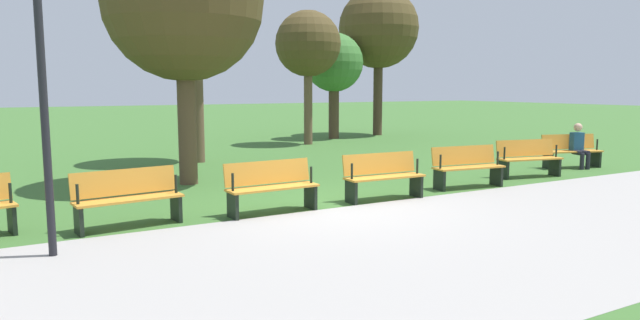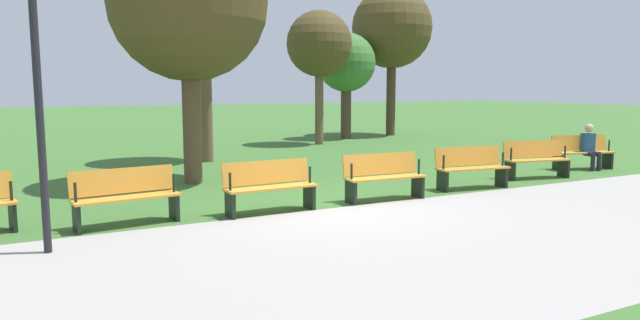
% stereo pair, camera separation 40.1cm
% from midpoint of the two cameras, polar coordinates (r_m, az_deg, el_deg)
% --- Properties ---
extents(ground_plane, '(120.00, 120.00, 0.00)m').
position_cam_midpoint_polar(ground_plane, '(10.28, 2.32, -4.73)').
color(ground_plane, '#3D6B2D').
extents(path_paving, '(30.78, 5.35, 0.01)m').
position_cam_midpoint_polar(path_paving, '(8.03, 12.36, -8.34)').
color(path_paving, '#A39E99').
rests_on(path_paving, ground).
extents(bench_0, '(1.68, 0.88, 0.89)m').
position_cam_midpoint_polar(bench_0, '(16.51, 25.54, 0.78)').
color(bench_0, orange).
rests_on(bench_0, ground).
extents(bench_1, '(1.67, 0.77, 0.89)m').
position_cam_midpoint_polar(bench_1, '(14.40, 21.70, 0.12)').
color(bench_1, orange).
rests_on(bench_1, ground).
extents(bench_2, '(1.65, 0.65, 0.89)m').
position_cam_midpoint_polar(bench_2, '(12.49, 15.90, -0.67)').
color(bench_2, orange).
rests_on(bench_2, ground).
extents(bench_3, '(1.63, 0.53, 0.89)m').
position_cam_midpoint_polar(bench_3, '(10.89, 7.50, -1.61)').
color(bench_3, orange).
rests_on(bench_3, ground).
extents(bench_4, '(1.63, 0.53, 0.89)m').
position_cam_midpoint_polar(bench_4, '(9.75, -3.95, -2.61)').
color(bench_4, orange).
rests_on(bench_4, ground).
extents(bench_5, '(1.65, 0.65, 0.89)m').
position_cam_midpoint_polar(bench_5, '(9.27, -17.85, -3.47)').
color(bench_5, orange).
rests_on(bench_5, ground).
extents(person_seated, '(0.43, 0.58, 1.20)m').
position_cam_midpoint_polar(person_seated, '(16.46, 26.23, 1.32)').
color(person_seated, navy).
rests_on(person_seated, ground).
extents(tree_0, '(2.43, 2.43, 4.39)m').
position_cam_midpoint_polar(tree_0, '(23.75, 3.15, 9.67)').
color(tree_0, '#4C3828').
rests_on(tree_0, ground).
extents(tree_2, '(2.45, 2.45, 4.98)m').
position_cam_midpoint_polar(tree_2, '(21.39, 0.47, 11.55)').
color(tree_2, brown).
rests_on(tree_2, ground).
extents(tree_3, '(3.54, 3.54, 6.52)m').
position_cam_midpoint_polar(tree_3, '(25.76, 7.73, 13.00)').
color(tree_3, '#4C3828').
rests_on(tree_3, ground).
extents(tree_4, '(3.47, 3.47, 5.75)m').
position_cam_midpoint_polar(tree_4, '(13.01, -12.26, 15.28)').
color(tree_4, brown).
rests_on(tree_4, ground).
extents(lamp_post, '(0.32, 0.32, 4.45)m').
position_cam_midpoint_polar(lamp_post, '(7.98, -25.67, 13.14)').
color(lamp_post, black).
rests_on(lamp_post, ground).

